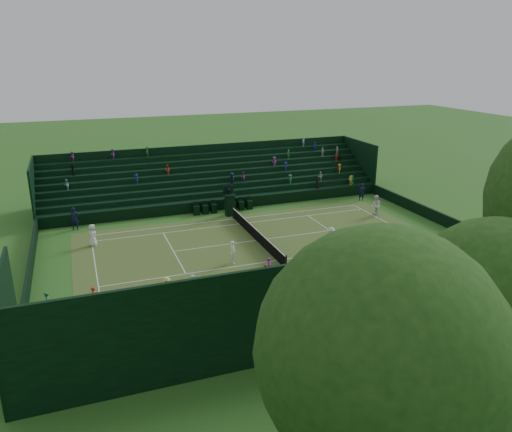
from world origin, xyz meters
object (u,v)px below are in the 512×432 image
object	(u,v)px
tennis_net	(256,234)
player_far_east	(331,237)
umpire_chair	(230,202)
player_far_west	(376,206)
player_near_east	(233,252)
player_near_west	(93,235)

from	to	relation	value
tennis_net	player_far_east	xyz separation A→B (m)	(3.16, 4.73, 0.26)
umpire_chair	player_far_west	world-z (taller)	umpire_chair
umpire_chair	player_far_east	bearing A→B (deg)	26.03
player_near_east	player_far_east	size ratio (longest dim) A/B	1.05
tennis_net	player_far_west	size ratio (longest dim) A/B	6.31
player_near_west	player_far_east	size ratio (longest dim) A/B	1.08
player_far_east	umpire_chair	bearing A→B (deg)	179.99
player_far_west	player_far_east	size ratio (longest dim) A/B	1.18
umpire_chair	player_near_east	bearing A→B (deg)	-16.15
player_near_east	player_far_west	bearing A→B (deg)	-69.00
tennis_net	player_near_east	distance (m)	4.59
tennis_net	player_far_east	size ratio (longest dim) A/B	7.44
tennis_net	player_far_east	distance (m)	5.70
player_near_east	player_far_west	xyz separation A→B (m)	(-5.65, 15.01, 0.10)
player_far_west	tennis_net	bearing A→B (deg)	-63.78
tennis_net	umpire_chair	world-z (taller)	umpire_chair
umpire_chair	player_near_west	size ratio (longest dim) A/B	1.72
player_near_west	player_far_east	world-z (taller)	player_near_west
player_far_east	player_near_east	bearing A→B (deg)	-113.62
tennis_net	player_far_west	bearing A→B (deg)	100.17
tennis_net	umpire_chair	size ratio (longest dim) A/B	4.01
tennis_net	player_far_east	world-z (taller)	player_far_east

